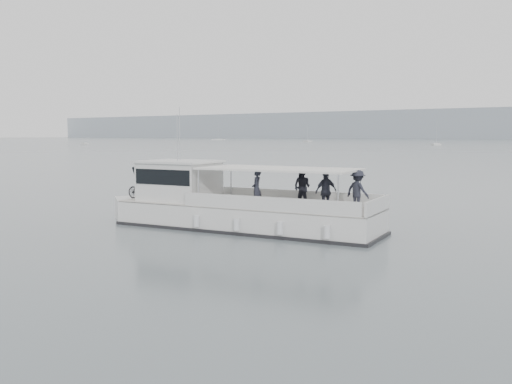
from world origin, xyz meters
The scene contains 3 objects.
ground centered at (0.00, 0.00, 0.00)m, with size 1400.00×1400.00×0.00m, color slate.
tour_boat centered at (1.55, -0.82, 0.88)m, with size 12.97×4.53×5.39m.
moored_fleet centered at (-39.25, 210.08, 0.36)m, with size 454.01×369.85×11.37m.
Camera 1 is at (16.58, -19.81, 3.96)m, focal length 40.00 mm.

